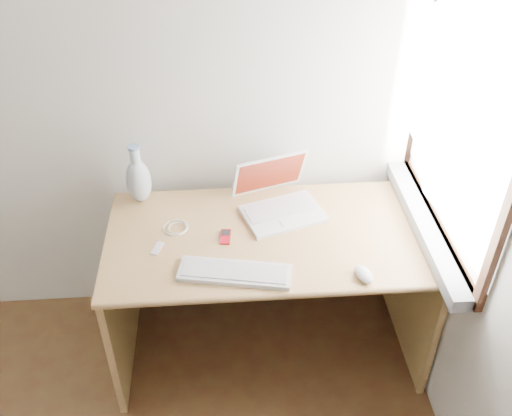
{
  "coord_description": "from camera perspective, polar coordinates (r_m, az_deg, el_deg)",
  "views": [
    {
      "loc": [
        0.82,
        -0.55,
        2.34
      ],
      "look_at": [
        0.96,
        1.35,
        0.88
      ],
      "focal_mm": 40.0,
      "sensor_mm": 36.0,
      "label": 1
    }
  ],
  "objects": [
    {
      "name": "external_keyboard",
      "position": [
        2.28,
        -2.15,
        -6.45
      ],
      "size": [
        0.47,
        0.22,
        0.02
      ],
      "rotation": [
        0.0,
        0.0,
        -0.19
      ],
      "color": "white",
      "rests_on": "desk"
    },
    {
      "name": "remote",
      "position": [
        2.43,
        -9.84,
        -4.0
      ],
      "size": [
        0.05,
        0.09,
        0.01
      ],
      "primitive_type": "cube",
      "rotation": [
        0.0,
        0.0,
        -0.32
      ],
      "color": "white",
      "rests_on": "desk"
    },
    {
      "name": "desk",
      "position": [
        2.68,
        1.18,
        -4.99
      ],
      "size": [
        1.42,
        0.71,
        0.75
      ],
      "color": "tan",
      "rests_on": "floor"
    },
    {
      "name": "back_wall",
      "position": [
        2.65,
        -22.37,
        11.55
      ],
      "size": [
        3.5,
        0.04,
        2.6
      ],
      "primitive_type": "cube",
      "color": "white",
      "rests_on": "floor"
    },
    {
      "name": "vase",
      "position": [
        2.65,
        -11.68,
        2.83
      ],
      "size": [
        0.11,
        0.11,
        0.29
      ],
      "color": "silver",
      "rests_on": "desk"
    },
    {
      "name": "ipod",
      "position": [
        2.45,
        -3.07,
        -2.87
      ],
      "size": [
        0.05,
        0.1,
        0.01
      ],
      "rotation": [
        0.0,
        0.0,
        -0.1
      ],
      "color": "#B00C1A",
      "rests_on": "desk"
    },
    {
      "name": "mouse",
      "position": [
        2.3,
        10.72,
        -6.53
      ],
      "size": [
        0.09,
        0.12,
        0.04
      ],
      "primitive_type": "ellipsoid",
      "rotation": [
        0.0,
        0.0,
        0.26
      ],
      "color": "white",
      "rests_on": "desk"
    },
    {
      "name": "window",
      "position": [
        2.31,
        19.24,
        7.88
      ],
      "size": [
        0.11,
        0.99,
        1.1
      ],
      "color": "white",
      "rests_on": "right_wall"
    },
    {
      "name": "laptop",
      "position": [
        2.58,
        2.63,
        0.85
      ],
      "size": [
        0.4,
        0.38,
        0.24
      ],
      "rotation": [
        0.0,
        0.0,
        0.31
      ],
      "color": "white",
      "rests_on": "desk"
    },
    {
      "name": "cable_coil",
      "position": [
        2.52,
        -8.03,
        -1.95
      ],
      "size": [
        0.14,
        0.14,
        0.01
      ],
      "primitive_type": "torus",
      "rotation": [
        0.0,
        0.0,
        0.35
      ],
      "color": "white",
      "rests_on": "desk"
    }
  ]
}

